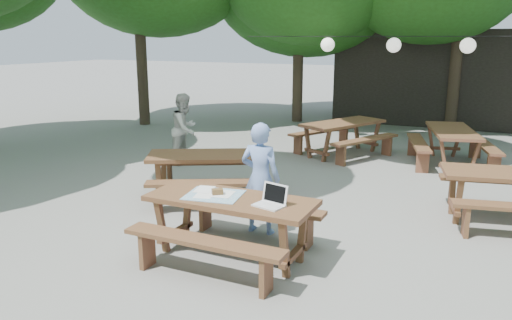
{
  "coord_description": "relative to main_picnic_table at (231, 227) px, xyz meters",
  "views": [
    {
      "loc": [
        1.96,
        -6.16,
        2.59
      ],
      "look_at": [
        -0.68,
        -0.54,
        1.05
      ],
      "focal_mm": 35.0,
      "sensor_mm": 36.0,
      "label": 1
    }
  ],
  "objects": [
    {
      "name": "second_person",
      "position": [
        -3.04,
        3.69,
        0.35
      ],
      "size": [
        0.58,
        0.73,
        1.47
      ],
      "primitive_type": "imported",
      "rotation": [
        0.0,
        0.0,
        1.6
      ],
      "color": "beige",
      "rests_on": "ground"
    },
    {
      "name": "paper_lanterns",
      "position": [
        0.5,
        7.24,
        2.02
      ],
      "size": [
        9.0,
        0.34,
        0.38
      ],
      "color": "black",
      "rests_on": "ground"
    },
    {
      "name": "tabletop_clutter",
      "position": [
        -0.23,
        0.01,
        0.37
      ],
      "size": [
        0.73,
        0.65,
        0.08
      ],
      "color": "teal",
      "rests_on": "main_picnic_table"
    },
    {
      "name": "laptop",
      "position": [
        0.54,
        -0.05,
        0.42
      ],
      "size": [
        0.38,
        0.33,
        0.24
      ],
      "rotation": [
        0.0,
        0.0,
        -0.24
      ],
      "color": "white",
      "rests_on": "main_picnic_table"
    },
    {
      "name": "picnic_table_far_e",
      "position": [
        2.02,
        5.87,
        0.0
      ],
      "size": [
        2.01,
        2.24,
        0.75
      ],
      "rotation": [
        0.0,
        0.0,
        1.82
      ],
      "color": "#503C1C",
      "rests_on": "ground"
    },
    {
      "name": "picnic_table_nw",
      "position": [
        -1.36,
        1.86,
        0.0
      ],
      "size": [
        2.42,
        2.28,
        0.75
      ],
      "rotation": [
        0.0,
        0.0,
        0.48
      ],
      "color": "#503C1C",
      "rests_on": "ground"
    },
    {
      "name": "woman",
      "position": [
        -0.02,
        0.88,
        0.37
      ],
      "size": [
        0.56,
        0.37,
        1.51
      ],
      "primitive_type": "imported",
      "rotation": [
        0.0,
        0.0,
        3.16
      ],
      "color": "#7797DA",
      "rests_on": "ground"
    },
    {
      "name": "pavilion",
      "position": [
        1.18,
        11.74,
        1.01
      ],
      "size": [
        6.0,
        3.0,
        2.8
      ],
      "primitive_type": "cube",
      "color": "black",
      "rests_on": "ground"
    },
    {
      "name": "ground",
      "position": [
        0.68,
        1.24,
        -0.39
      ],
      "size": [
        80.0,
        80.0,
        0.0
      ],
      "primitive_type": "plane",
      "color": "slate",
      "rests_on": "ground"
    },
    {
      "name": "picnic_table_far_w",
      "position": [
        -0.26,
        5.82,
        0.0
      ],
      "size": [
        2.27,
        2.41,
        0.75
      ],
      "rotation": [
        0.0,
        0.0,
        1.1
      ],
      "color": "#503C1C",
      "rests_on": "ground"
    },
    {
      "name": "main_picnic_table",
      "position": [
        0.0,
        0.0,
        0.0
      ],
      "size": [
        2.0,
        1.58,
        0.75
      ],
      "color": "#503C1C",
      "rests_on": "ground"
    }
  ]
}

